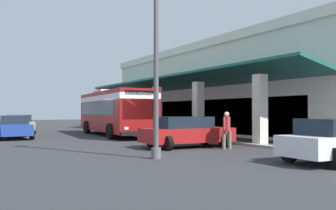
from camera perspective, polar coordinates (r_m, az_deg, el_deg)
name	(u,v)px	position (r m, az deg, el deg)	size (l,w,h in m)	color
ground	(214,135)	(27.59, 7.21, -4.59)	(120.00, 120.00, 0.00)	#2D2D30
curb_strip	(152,134)	(27.63, -2.54, -4.47)	(32.37, 0.50, 0.12)	#9E998E
plaza_building	(248,91)	(33.24, 12.31, 2.17)	(27.27, 15.98, 7.12)	beige
transit_bus	(114,110)	(26.82, -8.39, -0.73)	(11.40, 3.66, 3.34)	maroon
parked_sedan_tan	(19,124)	(31.47, -22.14, -2.71)	(4.43, 2.08, 1.47)	#9E845B
parked_sedan_blue	(13,127)	(25.34, -22.89, -3.12)	(4.43, 2.08, 1.47)	navy
parked_sedan_red	(186,132)	(17.58, 2.86, -4.15)	(2.60, 4.49, 1.47)	maroon
pedestrian	(227,128)	(16.95, 9.09, -3.55)	(0.48, 0.62, 1.70)	#726651
potted_palm	(144,123)	(31.77, -3.76, -2.83)	(1.62, 2.18, 2.44)	gray
lot_light_pole	(156,40)	(13.55, -1.85, 10.00)	(0.60, 0.60, 8.04)	#59595B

